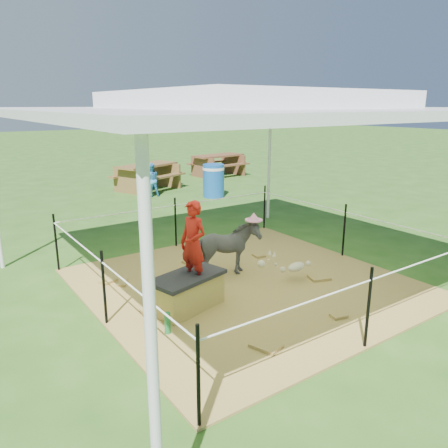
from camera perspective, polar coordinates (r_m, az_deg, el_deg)
ground at (r=6.91m, az=2.87°, el=-7.91°), size 90.00×90.00×0.00m
hay_patch at (r=6.90m, az=2.88°, el=-7.79°), size 4.60×4.60×0.03m
canopy_tent at (r=6.34m, az=3.21°, el=15.03°), size 6.30×6.30×2.90m
rope_fence at (r=6.68m, az=2.95°, el=-2.83°), size 4.54×4.54×1.00m
straw_bale at (r=6.03m, az=-4.75°, el=-9.02°), size 1.06×0.71×0.43m
dark_cloth at (r=5.93m, az=-4.80°, el=-6.89°), size 1.13×0.78×0.05m
woman at (r=5.79m, az=-4.07°, el=-1.62°), size 0.37×0.48×1.16m
green_bottle at (r=5.47m, az=-7.39°, el=-12.71°), size 0.09×0.09×0.27m
pony at (r=6.99m, az=0.20°, el=-3.34°), size 1.16×0.73×0.91m
pink_hat at (r=6.84m, az=0.21°, el=0.80°), size 0.28×0.28×0.13m
foal at (r=6.98m, az=9.43°, el=-5.32°), size 0.98×0.62×0.51m
trash_barrel at (r=13.24m, az=-1.37°, el=5.67°), size 0.78×0.78×0.99m
picnic_table_near at (r=14.55m, az=-9.93°, el=6.05°), size 2.44×2.11×0.85m
picnic_table_far at (r=17.23m, az=-0.76°, el=7.67°), size 2.12×1.62×0.83m
distant_person at (r=13.49m, az=-9.49°, el=5.71°), size 0.57×0.49×1.02m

